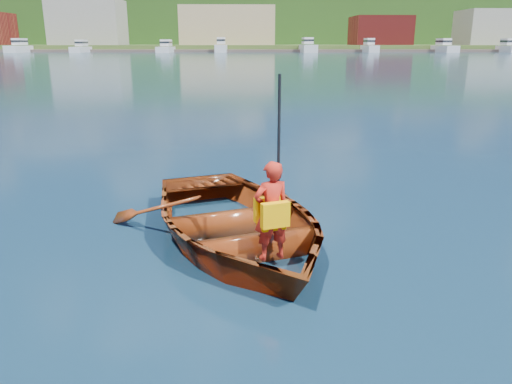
% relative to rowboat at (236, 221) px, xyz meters
% --- Properties ---
extents(ground, '(600.00, 600.00, 0.00)m').
position_rel_rowboat_xyz_m(ground, '(-0.20, -0.42, -0.29)').
color(ground, '#0E3048').
rests_on(ground, ground).
extents(rowboat, '(4.32, 5.07, 0.89)m').
position_rel_rowboat_xyz_m(rowboat, '(0.00, 0.00, 0.00)').
color(rowboat, brown).
rests_on(rowboat, ground).
extents(child_paddler, '(0.52, 0.43, 2.19)m').
position_rel_rowboat_xyz_m(child_paddler, '(0.45, -0.80, 0.42)').
color(child_paddler, red).
rests_on(child_paddler, ground).
extents(shoreline, '(400.00, 140.00, 22.00)m').
position_rel_rowboat_xyz_m(shoreline, '(-0.20, 236.19, 10.03)').
color(shoreline, '#2F4D20').
rests_on(shoreline, ground).
extents(dock, '(160.03, 5.68, 0.80)m').
position_rel_rowboat_xyz_m(dock, '(-2.95, 147.58, 0.11)').
color(dock, brown).
rests_on(dock, ground).
extents(waterfront_buildings, '(202.00, 16.00, 14.00)m').
position_rel_rowboat_xyz_m(waterfront_buildings, '(-7.94, 164.58, 7.45)').
color(waterfront_buildings, brown).
rests_on(waterfront_buildings, ground).
extents(marina_yachts, '(143.83, 13.88, 4.44)m').
position_rel_rowboat_xyz_m(marina_yachts, '(5.14, 142.90, 1.12)').
color(marina_yachts, silver).
rests_on(marina_yachts, ground).
extents(hillside_trees, '(310.74, 75.54, 23.68)m').
position_rel_rowboat_xyz_m(hillside_trees, '(-3.58, 238.04, 17.90)').
color(hillside_trees, '#382314').
rests_on(hillside_trees, ground).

